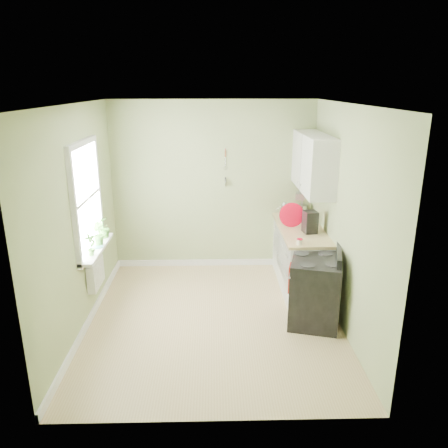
{
  "coord_description": "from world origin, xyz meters",
  "views": [
    {
      "loc": [
        0.01,
        -5.02,
        2.9
      ],
      "look_at": [
        0.15,
        0.55,
        1.12
      ],
      "focal_mm": 35.0,
      "sensor_mm": 36.0,
      "label": 1
    }
  ],
  "objects_px": {
    "stand_mixer": "(301,204)",
    "kettle": "(284,208)",
    "coffee_maker": "(310,223)",
    "stove": "(315,290)"
  },
  "relations": [
    {
      "from": "stand_mixer",
      "to": "stove",
      "type": "bearing_deg",
      "value": -94.35
    },
    {
      "from": "kettle",
      "to": "coffee_maker",
      "type": "xyz_separation_m",
      "value": [
        0.22,
        -0.93,
        0.05
      ]
    },
    {
      "from": "stove",
      "to": "stand_mixer",
      "type": "xyz_separation_m",
      "value": [
        0.14,
        1.82,
        0.64
      ]
    },
    {
      "from": "kettle",
      "to": "coffee_maker",
      "type": "relative_size",
      "value": 0.65
    },
    {
      "from": "stand_mixer",
      "to": "coffee_maker",
      "type": "relative_size",
      "value": 1.28
    },
    {
      "from": "stand_mixer",
      "to": "kettle",
      "type": "bearing_deg",
      "value": -175.8
    },
    {
      "from": "kettle",
      "to": "stand_mixer",
      "type": "bearing_deg",
      "value": 4.2
    },
    {
      "from": "stand_mixer",
      "to": "kettle",
      "type": "relative_size",
      "value": 1.98
    },
    {
      "from": "stove",
      "to": "kettle",
      "type": "height_order",
      "value": "kettle"
    },
    {
      "from": "stand_mixer",
      "to": "coffee_maker",
      "type": "xyz_separation_m",
      "value": [
        -0.06,
        -0.95,
        -0.02
      ]
    }
  ]
}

